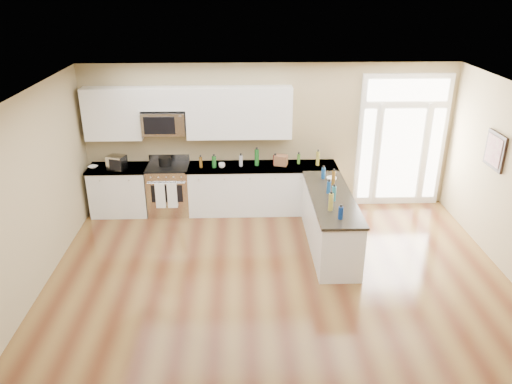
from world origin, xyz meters
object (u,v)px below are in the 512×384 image
stockpot (165,161)px  toaster_oven (117,163)px  kitchen_range (169,189)px  peninsula_cabinet (330,223)px

stockpot → toaster_oven: 0.87m
kitchen_range → toaster_oven: toaster_oven is taller
toaster_oven → kitchen_range: bearing=28.1°
kitchen_range → stockpot: bearing=143.1°
stockpot → kitchen_range: bearing=-36.9°
peninsula_cabinet → kitchen_range: 3.20m
stockpot → toaster_oven: bearing=-169.4°
toaster_oven → stockpot: bearing=31.1°
kitchen_range → toaster_oven: size_ratio=3.46×
peninsula_cabinet → toaster_oven: size_ratio=7.44×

